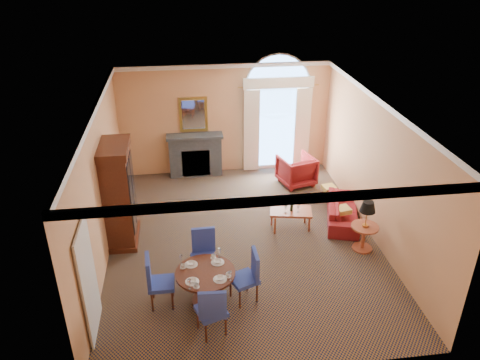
{
  "coord_description": "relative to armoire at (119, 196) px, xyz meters",
  "views": [
    {
      "loc": [
        -1.24,
        -8.89,
        6.15
      ],
      "look_at": [
        0.0,
        0.5,
        1.3
      ],
      "focal_mm": 35.0,
      "sensor_mm": 36.0,
      "label": 1
    }
  ],
  "objects": [
    {
      "name": "room_envelope",
      "position": [
        2.69,
        0.25,
        1.37
      ],
      "size": [
        6.04,
        7.52,
        3.45
      ],
      "color": "tan",
      "rests_on": "ground"
    },
    {
      "name": "armchair",
      "position": [
        4.59,
        2.18,
        -0.72
      ],
      "size": [
        1.11,
        1.13,
        0.84
      ],
      "primitive_type": "imported",
      "rotation": [
        0.0,
        0.0,
        3.42
      ],
      "color": "maroon",
      "rests_on": "ground"
    },
    {
      "name": "sofa",
      "position": [
        5.27,
        0.13,
        -0.87
      ],
      "size": [
        1.21,
        1.96,
        0.54
      ],
      "primitive_type": "imported",
      "rotation": [
        0.0,
        0.0,
        1.28
      ],
      "color": "maroon",
      "rests_on": "ground"
    },
    {
      "name": "dining_table",
      "position": [
        1.75,
        -2.38,
        -0.61
      ],
      "size": [
        1.12,
        1.12,
        0.91
      ],
      "color": "#3F1A0E",
      "rests_on": "ground"
    },
    {
      "name": "coffee_table",
      "position": [
        3.91,
        -0.07,
        -0.68
      ],
      "size": [
        1.06,
        0.72,
        0.83
      ],
      "rotation": [
        0.0,
        0.0,
        -0.19
      ],
      "color": "#AB4F33",
      "rests_on": "ground"
    },
    {
      "name": "side_table",
      "position": [
        5.32,
        -1.11,
        -0.39
      ],
      "size": [
        0.6,
        0.6,
        1.19
      ],
      "color": "#AB4F33",
      "rests_on": "ground"
    },
    {
      "name": "armoire",
      "position": [
        0.0,
        0.0,
        0.0
      ],
      "size": [
        0.68,
        1.2,
        2.36
      ],
      "color": "#3F1A0E",
      "rests_on": "ground"
    },
    {
      "name": "dining_chair_east",
      "position": [
        2.57,
        -2.4,
        -0.53
      ],
      "size": [
        0.61,
        0.61,
        1.07
      ],
      "rotation": [
        0.0,
        0.0,
        1.94
      ],
      "color": "#273B9C",
      "rests_on": "ground"
    },
    {
      "name": "dining_chair_south",
      "position": [
        1.8,
        -3.26,
        -0.53
      ],
      "size": [
        0.6,
        0.6,
        1.07
      ],
      "rotation": [
        0.0,
        0.0,
        0.33
      ],
      "color": "#273B9C",
      "rests_on": "ground"
    },
    {
      "name": "dining_chair_west",
      "position": [
        0.82,
        -2.31,
        -0.53
      ],
      "size": [
        0.5,
        0.49,
        1.07
      ],
      "rotation": [
        0.0,
        0.0,
        -1.57
      ],
      "color": "#273B9C",
      "rests_on": "ground"
    },
    {
      "name": "ground",
      "position": [
        2.72,
        -0.41,
        -1.14
      ],
      "size": [
        7.5,
        7.5,
        0.0
      ],
      "primitive_type": "plane",
      "color": "#111A36",
      "rests_on": "ground"
    },
    {
      "name": "dining_chair_north",
      "position": [
        1.77,
        -1.56,
        -0.53
      ],
      "size": [
        0.56,
        0.56,
        1.07
      ],
      "rotation": [
        0.0,
        0.0,
        3.33
      ],
      "color": "#273B9C",
      "rests_on": "ground"
    }
  ]
}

